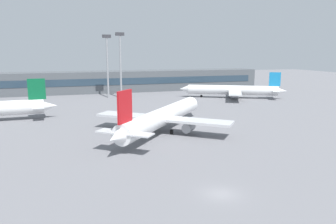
% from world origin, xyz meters
% --- Properties ---
extents(ground_plane, '(400.00, 400.00, 0.00)m').
position_xyz_m(ground_plane, '(0.00, 40.00, 0.00)').
color(ground_plane, slate).
extents(terminal_building, '(137.63, 12.13, 9.00)m').
position_xyz_m(terminal_building, '(0.00, 109.21, 4.50)').
color(terminal_building, '#4C5156').
rests_on(terminal_building, ground_plane).
extents(airplane_near, '(31.63, 36.00, 10.96)m').
position_xyz_m(airplane_near, '(2.82, 33.79, 3.34)').
color(airplane_near, white).
rests_on(airplane_near, ground_plane).
extents(airplane_far, '(36.63, 26.55, 9.87)m').
position_xyz_m(airplane_far, '(42.20, 76.25, 3.01)').
color(airplane_far, silver).
rests_on(airplane_far, ground_plane).
extents(floodlight_tower_west, '(3.20, 0.80, 23.51)m').
position_xyz_m(floodlight_tower_west, '(-2.16, 91.24, 13.74)').
color(floodlight_tower_west, gray).
rests_on(floodlight_tower_west, ground_plane).
extents(floodlight_tower_east, '(3.20, 0.80, 24.23)m').
position_xyz_m(floodlight_tower_east, '(2.27, 88.13, 14.11)').
color(floodlight_tower_east, gray).
rests_on(floodlight_tower_east, ground_plane).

